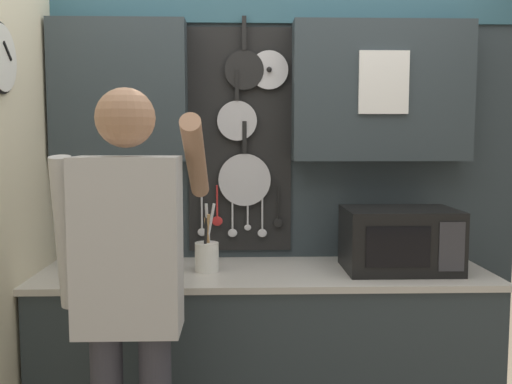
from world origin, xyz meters
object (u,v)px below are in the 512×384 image
at_px(utensil_crock, 207,254).
at_px(person, 129,280).
at_px(knife_block, 134,252).
at_px(microwave, 400,240).

xyz_separation_m(utensil_crock, person, (-0.25, -0.61, 0.03)).
height_order(knife_block, person, person).
height_order(microwave, utensil_crock, utensil_crock).
height_order(microwave, knife_block, microwave).
xyz_separation_m(microwave, knife_block, (-1.27, 0.00, -0.05)).
distance_m(microwave, utensil_crock, 0.93).
bearing_deg(utensil_crock, microwave, -0.10).
relative_size(microwave, person, 0.30).
relative_size(microwave, utensil_crock, 1.60).
bearing_deg(person, utensil_crock, 67.70).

